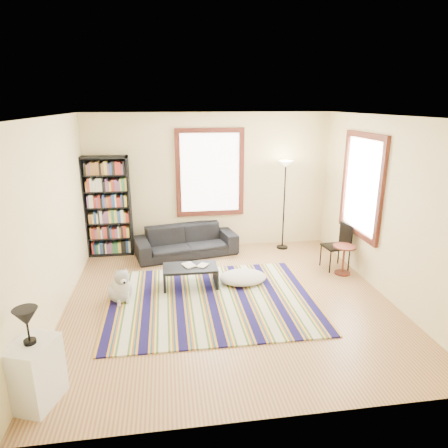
{
  "coord_description": "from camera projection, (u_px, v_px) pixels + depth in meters",
  "views": [
    {
      "loc": [
        -0.9,
        -5.6,
        2.99
      ],
      "look_at": [
        0.0,
        0.5,
        1.1
      ],
      "focal_mm": 32.0,
      "sensor_mm": 36.0,
      "label": 1
    }
  ],
  "objects": [
    {
      "name": "floor",
      "position": [
        229.0,
        303.0,
        6.31
      ],
      "size": [
        5.0,
        5.0,
        0.1
      ],
      "primitive_type": "cube",
      "color": "tan",
      "rests_on": "ground"
    },
    {
      "name": "ceiling",
      "position": [
        229.0,
        113.0,
        5.46
      ],
      "size": [
        5.0,
        5.0,
        0.1
      ],
      "primitive_type": "cube",
      "color": "white",
      "rests_on": "floor"
    },
    {
      "name": "wall_back",
      "position": [
        210.0,
        182.0,
        8.3
      ],
      "size": [
        5.0,
        0.1,
        2.8
      ],
      "primitive_type": "cube",
      "color": "#FFE0AB",
      "rests_on": "floor"
    },
    {
      "name": "wall_front",
      "position": [
        275.0,
        293.0,
        3.47
      ],
      "size": [
        5.0,
        0.1,
        2.8
      ],
      "primitive_type": "cube",
      "color": "#FFE0AB",
      "rests_on": "floor"
    },
    {
      "name": "wall_left",
      "position": [
        48.0,
        222.0,
        5.53
      ],
      "size": [
        0.1,
        5.0,
        2.8
      ],
      "primitive_type": "cube",
      "color": "#FFE0AB",
      "rests_on": "floor"
    },
    {
      "name": "wall_right",
      "position": [
        390.0,
        208.0,
        6.24
      ],
      "size": [
        0.1,
        5.0,
        2.8
      ],
      "primitive_type": "cube",
      "color": "#FFE0AB",
      "rests_on": "floor"
    },
    {
      "name": "window_back",
      "position": [
        210.0,
        173.0,
        8.16
      ],
      "size": [
        1.2,
        0.06,
        1.6
      ],
      "primitive_type": "cube",
      "color": "white",
      "rests_on": "wall_back"
    },
    {
      "name": "window_right",
      "position": [
        362.0,
        185.0,
        6.93
      ],
      "size": [
        0.06,
        1.2,
        1.6
      ],
      "primitive_type": "cube",
      "color": "white",
      "rests_on": "wall_right"
    },
    {
      "name": "rug",
      "position": [
        212.0,
        300.0,
        6.26
      ],
      "size": [
        3.2,
        2.56,
        0.02
      ],
      "primitive_type": "cube",
      "color": "#100C3D",
      "rests_on": "floor"
    },
    {
      "name": "sofa",
      "position": [
        186.0,
        241.0,
        8.07
      ],
      "size": [
        1.19,
        2.13,
        0.59
      ],
      "primitive_type": "imported",
      "rotation": [
        0.0,
        0.0,
        0.21
      ],
      "color": "black",
      "rests_on": "floor"
    },
    {
      "name": "bookshelf",
      "position": [
        108.0,
        207.0,
        7.91
      ],
      "size": [
        0.9,
        0.3,
        2.0
      ],
      "primitive_type": "cube",
      "color": "black",
      "rests_on": "floor"
    },
    {
      "name": "coffee_table",
      "position": [
        190.0,
        277.0,
        6.7
      ],
      "size": [
        1.0,
        0.73,
        0.36
      ],
      "primitive_type": "cube",
      "rotation": [
        0.0,
        0.0,
        0.28
      ],
      "color": "black",
      "rests_on": "floor"
    },
    {
      "name": "book_a",
      "position": [
        184.0,
        266.0,
        6.63
      ],
      "size": [
        0.29,
        0.26,
        0.02
      ],
      "primitive_type": "imported",
      "rotation": [
        0.0,
        0.0,
        0.4
      ],
      "color": "beige",
      "rests_on": "coffee_table"
    },
    {
      "name": "book_b",
      "position": [
        199.0,
        265.0,
        6.71
      ],
      "size": [
        0.24,
        0.25,
        0.02
      ],
      "primitive_type": "imported",
      "rotation": [
        0.0,
        0.0,
        -0.62
      ],
      "color": "beige",
      "rests_on": "coffee_table"
    },
    {
      "name": "floor_cushion",
      "position": [
        243.0,
        277.0,
        6.85
      ],
      "size": [
        0.97,
        0.84,
        0.2
      ],
      "primitive_type": "ellipsoid",
      "rotation": [
        0.0,
        0.0,
        0.33
      ],
      "color": "beige",
      "rests_on": "floor"
    },
    {
      "name": "floor_lamp",
      "position": [
        284.0,
        206.0,
        8.26
      ],
      "size": [
        0.32,
        0.32,
        1.86
      ],
      "primitive_type": null,
      "rotation": [
        0.0,
        0.0,
        -0.05
      ],
      "color": "black",
      "rests_on": "floor"
    },
    {
      "name": "side_table",
      "position": [
        343.0,
        260.0,
        7.17
      ],
      "size": [
        0.41,
        0.41,
        0.54
      ],
      "primitive_type": "cylinder",
      "rotation": [
        0.0,
        0.0,
        0.02
      ],
      "color": "#4A1912",
      "rests_on": "floor"
    },
    {
      "name": "folding_chair",
      "position": [
        335.0,
        247.0,
        7.37
      ],
      "size": [
        0.46,
        0.45,
        0.86
      ],
      "primitive_type": "cube",
      "rotation": [
        0.0,
        0.0,
        0.11
      ],
      "color": "black",
      "rests_on": "floor"
    },
    {
      "name": "white_cabinet",
      "position": [
        35.0,
        373.0,
        4.05
      ],
      "size": [
        0.53,
        0.6,
        0.7
      ],
      "primitive_type": "cube",
      "rotation": [
        0.0,
        0.0,
        -0.35
      ],
      "color": "white",
      "rests_on": "floor"
    },
    {
      "name": "table_lamp",
      "position": [
        27.0,
        326.0,
        3.9
      ],
      "size": [
        0.28,
        0.28,
        0.38
      ],
      "primitive_type": null,
      "rotation": [
        0.0,
        0.0,
        0.18
      ],
      "color": "black",
      "rests_on": "white_cabinet"
    },
    {
      "name": "dog",
      "position": [
        120.0,
        284.0,
        6.18
      ],
      "size": [
        0.59,
        0.69,
        0.59
      ],
      "primitive_type": null,
      "rotation": [
        0.0,
        0.0,
        0.33
      ],
      "color": "#B6B6B6",
      "rests_on": "floor"
    }
  ]
}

